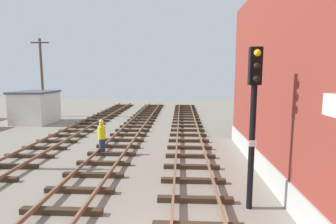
# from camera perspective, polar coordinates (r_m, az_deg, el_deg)

# --- Properties ---
(signal_mast) EXTENTS (0.36, 0.40, 4.97)m
(signal_mast) POSITION_cam_1_polar(r_m,az_deg,el_deg) (8.41, 17.67, 0.50)
(signal_mast) COLOR black
(signal_mast) RESTS_ON ground
(control_hut) EXTENTS (3.00, 3.80, 2.76)m
(control_hut) POSITION_cam_1_polar(r_m,az_deg,el_deg) (25.93, -26.27, 0.97)
(control_hut) COLOR silver
(control_hut) RESTS_ON ground
(utility_pole_far) EXTENTS (1.80, 0.24, 7.62)m
(utility_pole_far) POSITION_cam_1_polar(r_m,az_deg,el_deg) (29.36, -25.17, 6.88)
(utility_pole_far) COLOR brown
(utility_pole_far) RESTS_ON ground
(track_worker_foreground) EXTENTS (0.40, 0.40, 1.87)m
(track_worker_foreground) POSITION_cam_1_polar(r_m,az_deg,el_deg) (14.49, -13.85, -5.21)
(track_worker_foreground) COLOR #262D4C
(track_worker_foreground) RESTS_ON ground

